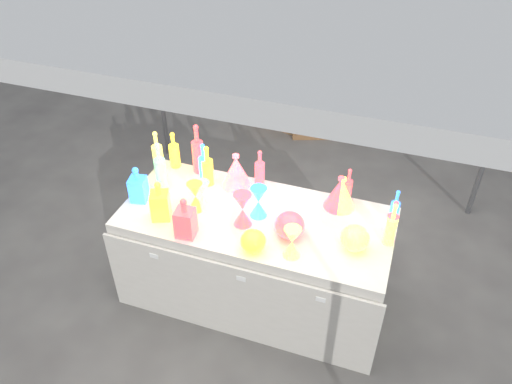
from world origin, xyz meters
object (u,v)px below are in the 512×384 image
(globe_0, at_px, (253,242))
(lampshade_0, at_px, (236,170))
(display_table, at_px, (256,257))
(decanter_0, at_px, (160,200))
(cardboard_box_closed, at_px, (285,103))
(bottle_0, at_px, (174,150))

(globe_0, distance_m, lampshade_0, 0.68)
(display_table, xyz_separation_m, decanter_0, (-0.58, -0.20, 0.52))
(cardboard_box_closed, xyz_separation_m, globe_0, (0.62, -2.86, 0.59))
(display_table, height_order, lampshade_0, lampshade_0)
(lampshade_0, bearing_deg, bottle_0, 159.05)
(display_table, height_order, cardboard_box_closed, display_table)
(display_table, bearing_deg, decanter_0, -160.81)
(cardboard_box_closed, xyz_separation_m, lampshade_0, (0.29, -2.27, 0.65))
(display_table, xyz_separation_m, cardboard_box_closed, (-0.54, 2.56, -0.15))
(cardboard_box_closed, distance_m, lampshade_0, 2.38)
(bottle_0, distance_m, globe_0, 1.08)
(lampshade_0, bearing_deg, cardboard_box_closed, 84.09)
(cardboard_box_closed, height_order, decanter_0, decanter_0)
(cardboard_box_closed, bearing_deg, display_table, -60.28)
(bottle_0, bearing_deg, display_table, -25.26)
(display_table, bearing_deg, bottle_0, 154.74)
(display_table, height_order, globe_0, globe_0)
(display_table, distance_m, globe_0, 0.54)
(decanter_0, distance_m, globe_0, 0.68)
(display_table, xyz_separation_m, globe_0, (0.09, -0.30, 0.44))
(cardboard_box_closed, height_order, lampshade_0, lampshade_0)
(decanter_0, xyz_separation_m, lampshade_0, (0.34, 0.49, -0.01))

